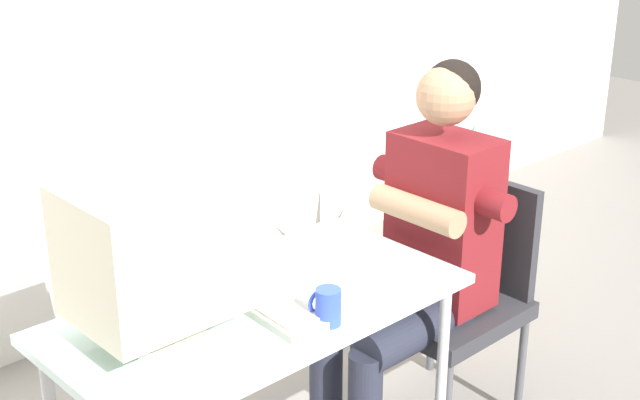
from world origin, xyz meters
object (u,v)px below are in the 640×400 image
object	(u,v)px
desk	(259,323)
keyboard	(263,300)
office_chair	(455,287)
person_seated	(419,250)
desk_mug	(327,306)
potted_plant	(438,245)
crt_monitor	(153,251)

from	to	relation	value
desk	keyboard	world-z (taller)	keyboard
keyboard	office_chair	size ratio (longest dim) A/B	0.54
desk	person_seated	xyz separation A→B (m)	(0.65, -0.04, 0.04)
desk	desk_mug	distance (m)	0.26
desk_mug	keyboard	bearing A→B (deg)	107.01
keyboard	office_chair	world-z (taller)	office_chair
office_chair	person_seated	size ratio (longest dim) A/B	0.66
keyboard	person_seated	size ratio (longest dim) A/B	0.35
person_seated	potted_plant	bearing A→B (deg)	34.83
desk	person_seated	bearing A→B (deg)	-3.16
crt_monitor	office_chair	world-z (taller)	crt_monitor
potted_plant	person_seated	bearing A→B (deg)	-145.17
desk	potted_plant	distance (m)	1.51
desk_mug	office_chair	bearing A→B (deg)	12.99
crt_monitor	person_seated	size ratio (longest dim) A/B	0.33
crt_monitor	potted_plant	world-z (taller)	crt_monitor
keyboard	potted_plant	distance (m)	1.53
keyboard	desk_mug	bearing A→B (deg)	-72.99
desk	crt_monitor	bearing A→B (deg)	172.64
desk	office_chair	distance (m)	0.88
crt_monitor	potted_plant	xyz separation A→B (m)	(1.69, 0.43, -0.65)
keyboard	desk_mug	distance (m)	0.21
desk	crt_monitor	world-z (taller)	crt_monitor
office_chair	desk_mug	distance (m)	0.87
desk	office_chair	world-z (taller)	office_chair
person_seated	keyboard	bearing A→B (deg)	178.55
crt_monitor	desk_mug	size ratio (longest dim) A/B	4.11
person_seated	desk	bearing A→B (deg)	176.84
person_seated	desk_mug	distance (m)	0.62
office_chair	potted_plant	world-z (taller)	office_chair
desk	keyboard	size ratio (longest dim) A/B	2.57
crt_monitor	keyboard	distance (m)	0.39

